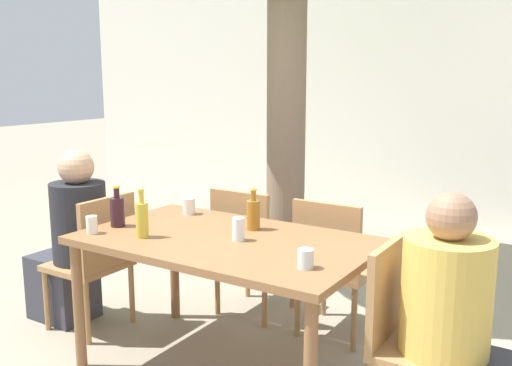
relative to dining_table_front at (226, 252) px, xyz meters
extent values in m
cube|color=white|center=(0.00, 3.85, 0.71)|extent=(10.00, 0.08, 2.80)
cylinder|color=#7A6651|center=(-0.49, 1.52, 0.48)|extent=(0.31, 0.31, 2.35)
cube|color=brown|center=(0.00, 0.00, 0.06)|extent=(1.56, 0.93, 0.04)
cylinder|color=brown|center=(-0.72, -0.41, -0.33)|extent=(0.06, 0.06, 0.73)
cylinder|color=brown|center=(-0.72, 0.41, -0.33)|extent=(0.06, 0.06, 0.73)
cylinder|color=brown|center=(0.72, 0.41, -0.33)|extent=(0.06, 0.06, 0.73)
cube|color=#A87A4C|center=(-1.10, 0.00, -0.27)|extent=(0.44, 0.44, 0.04)
cube|color=#A87A4C|center=(-0.90, 0.00, -0.03)|extent=(0.04, 0.44, 0.45)
cylinder|color=#A87A4C|center=(-1.29, 0.19, -0.49)|extent=(0.04, 0.04, 0.40)
cylinder|color=#A87A4C|center=(-1.29, -0.19, -0.49)|extent=(0.04, 0.04, 0.40)
cylinder|color=#A87A4C|center=(-0.91, 0.19, -0.49)|extent=(0.04, 0.04, 0.40)
cylinder|color=#A87A4C|center=(-0.91, -0.19, -0.49)|extent=(0.04, 0.04, 0.40)
cube|color=#A87A4C|center=(1.10, 0.00, -0.27)|extent=(0.44, 0.44, 0.04)
cube|color=#A87A4C|center=(0.90, 0.00, -0.03)|extent=(0.04, 0.44, 0.45)
cube|color=#A87A4C|center=(-0.31, 0.79, -0.27)|extent=(0.44, 0.44, 0.04)
cube|color=#A87A4C|center=(-0.31, 0.59, -0.03)|extent=(0.44, 0.04, 0.45)
cylinder|color=#A87A4C|center=(-0.12, 0.98, -0.49)|extent=(0.04, 0.04, 0.40)
cylinder|color=#A87A4C|center=(-0.50, 0.98, -0.49)|extent=(0.04, 0.04, 0.40)
cylinder|color=#A87A4C|center=(-0.12, 0.60, -0.49)|extent=(0.04, 0.04, 0.40)
cylinder|color=#A87A4C|center=(-0.50, 0.60, -0.49)|extent=(0.04, 0.04, 0.40)
cube|color=#A87A4C|center=(0.31, 0.79, -0.27)|extent=(0.44, 0.44, 0.04)
cube|color=#A87A4C|center=(0.31, 0.59, -0.03)|extent=(0.44, 0.04, 0.45)
cylinder|color=#A87A4C|center=(0.50, 0.98, -0.49)|extent=(0.04, 0.04, 0.40)
cylinder|color=#A87A4C|center=(0.12, 0.98, -0.49)|extent=(0.04, 0.04, 0.40)
cylinder|color=#A87A4C|center=(0.50, 0.60, -0.49)|extent=(0.04, 0.04, 0.40)
cylinder|color=#A87A4C|center=(0.12, 0.60, -0.49)|extent=(0.04, 0.04, 0.40)
cube|color=#383842|center=(-1.36, 0.00, -0.47)|extent=(0.40, 0.32, 0.44)
cylinder|color=#232328|center=(-1.16, 0.00, 0.00)|extent=(0.35, 0.35, 0.52)
sphere|color=tan|center=(-1.16, 0.00, 0.36)|extent=(0.23, 0.23, 0.23)
cylinder|color=gold|center=(1.16, 0.00, 0.00)|extent=(0.38, 0.38, 0.51)
sphere|color=#936B51|center=(1.16, 0.00, 0.35)|extent=(0.21, 0.21, 0.21)
cylinder|color=gold|center=(-0.38, -0.23, 0.17)|extent=(0.07, 0.07, 0.19)
cylinder|color=gold|center=(-0.38, -0.23, 0.30)|extent=(0.03, 0.03, 0.07)
cylinder|color=gold|center=(-0.38, -0.23, 0.34)|extent=(0.03, 0.03, 0.01)
cylinder|color=#331923|center=(-0.66, -0.14, 0.16)|extent=(0.08, 0.08, 0.17)
cylinder|color=#331923|center=(-0.66, -0.14, 0.27)|extent=(0.03, 0.03, 0.06)
cylinder|color=gold|center=(-0.66, -0.14, 0.31)|extent=(0.04, 0.04, 0.01)
cylinder|color=#9E661E|center=(0.03, 0.22, 0.16)|extent=(0.08, 0.08, 0.17)
cylinder|color=#9E661E|center=(0.03, 0.22, 0.27)|extent=(0.03, 0.03, 0.06)
cylinder|color=gold|center=(0.03, 0.22, 0.31)|extent=(0.04, 0.04, 0.01)
cylinder|color=silver|center=(-0.50, 0.31, 0.13)|extent=(0.08, 0.08, 0.10)
cylinder|color=white|center=(0.08, -0.01, 0.14)|extent=(0.07, 0.07, 0.12)
cylinder|color=silver|center=(0.58, -0.21, 0.12)|extent=(0.07, 0.07, 0.09)
cylinder|color=silver|center=(-0.67, -0.32, 0.13)|extent=(0.06, 0.06, 0.10)
camera|label=1|loc=(1.70, -2.39, 0.93)|focal=40.00mm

